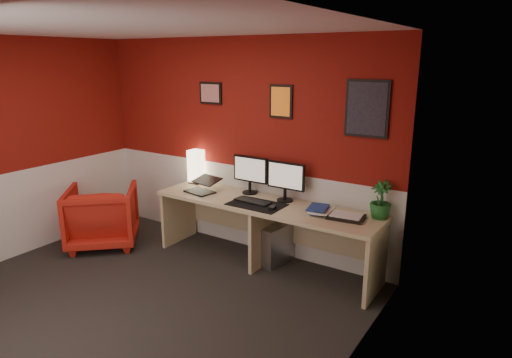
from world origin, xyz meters
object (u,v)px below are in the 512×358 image
Objects in this scene: monitor_right at (285,176)px; zen_tray at (346,217)px; potted_plant at (381,200)px; armchair at (102,216)px; monitor_left at (250,169)px; desk at (264,234)px; pc_tower at (276,244)px; laptop at (199,183)px; shoji_lamp at (196,167)px.

zen_tray is (0.78, -0.16, -0.28)m from monitor_right.
armchair is at bearing -165.57° from potted_plant.
monitor_left is 0.49m from monitor_right.
desk is 7.43× the size of zen_tray.
pc_tower is at bearing 54.15° from desk.
laptop is at bearing 162.39° from armchair.
desk is 6.50× the size of shoji_lamp.
laptop is 0.94× the size of zen_tray.
shoji_lamp is 1.30m from armchair.
monitor_left reaches higher than laptop.
laptop is 0.57× the size of monitor_left.
desk is 4.48× the size of monitor_right.
desk is at bearing 154.62° from armchair.
zen_tray is 3.01m from armchair.
monitor_right is 1.66× the size of zen_tray.
desk is 1.30m from shoji_lamp.
shoji_lamp is 0.44m from laptop.
potted_plant is 0.84× the size of pc_tower.
potted_plant is at bearing 10.35° from desk.
desk is 5.78× the size of pc_tower.
desk is at bearing -11.19° from shoji_lamp.
potted_plant is (1.54, -0.00, -0.10)m from monitor_left.
shoji_lamp reaches higher than desk.
laptop is 1.78m from zen_tray.
zen_tray is (2.08, -0.20, -0.18)m from shoji_lamp.
shoji_lamp is at bearing 179.79° from potted_plant.
desk is 6.91× the size of potted_plant.
shoji_lamp is at bearing -177.36° from armchair.
laptop is 0.73× the size of pc_tower.
shoji_lamp reaches higher than zen_tray.
shoji_lamp is 0.69× the size of monitor_left.
armchair is (-2.07, -0.72, 0.15)m from pc_tower.
desk is 0.97m from laptop.
potted_plant is at bearing -0.21° from shoji_lamp.
shoji_lamp is 1.43m from pc_tower.
laptop reaches higher than zen_tray.
shoji_lamp is at bearing -177.73° from pc_tower.
monitor_right reaches higher than potted_plant.
pc_tower is at bearing -5.03° from shoji_lamp.
monitor_left reaches higher than armchair.
laptop is at bearing -45.08° from shoji_lamp.
zen_tray is (1.78, 0.11, -0.09)m from laptop.
desk is at bearing 15.48° from laptop.
monitor_right is at bearing -4.28° from monitor_left.
shoji_lamp reaches higher than laptop.
monitor_right is at bearing 52.63° from pc_tower.
desk is 1.34m from potted_plant.
shoji_lamp is 0.69× the size of monitor_right.
desk is 3.18× the size of armchair.
shoji_lamp is 0.49× the size of armchair.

